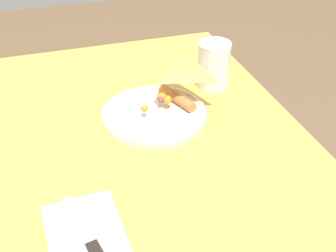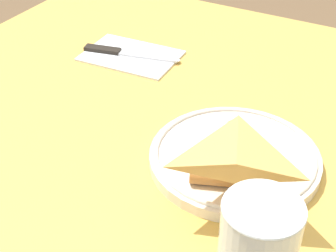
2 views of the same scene
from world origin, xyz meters
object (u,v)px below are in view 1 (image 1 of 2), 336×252
milk_glass (213,67)px  napkin_folded (86,235)px  plate_pizza (156,112)px  butter_knife (88,237)px  dining_table (120,189)px

milk_glass → napkin_folded: 0.55m
plate_pizza → butter_knife: plate_pizza is taller
dining_table → milk_glass: 0.38m
dining_table → milk_glass: milk_glass is taller
dining_table → butter_knife: bearing=156.4°
plate_pizza → milk_glass: milk_glass is taller
dining_table → milk_glass: (0.19, -0.29, 0.16)m
plate_pizza → napkin_folded: (-0.30, 0.20, -0.01)m
dining_table → plate_pizza: plate_pizza is taller
dining_table → butter_knife: butter_knife is taller
milk_glass → napkin_folded: size_ratio=0.64×
plate_pizza → milk_glass: size_ratio=2.03×
napkin_folded → butter_knife: 0.01m
dining_table → napkin_folded: (-0.20, 0.09, 0.10)m
napkin_folded → butter_knife: (-0.01, -0.00, 0.00)m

